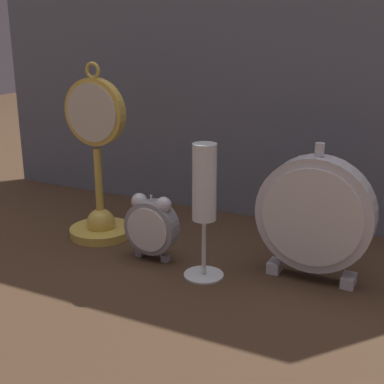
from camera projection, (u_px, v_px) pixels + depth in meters
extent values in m
plane|color=#422D1E|center=(170.00, 276.00, 0.85)|extent=(4.00, 4.00, 0.00)
cube|color=slate|center=(249.00, 54.00, 1.03)|extent=(1.21, 0.01, 0.66)
cylinder|color=gold|center=(101.00, 231.00, 1.01)|extent=(0.12, 0.12, 0.02)
sphere|color=gold|center=(101.00, 222.00, 1.01)|extent=(0.05, 0.05, 0.05)
cylinder|color=gold|center=(99.00, 189.00, 0.99)|extent=(0.01, 0.01, 0.15)
cylinder|color=gold|center=(95.00, 112.00, 0.95)|extent=(0.12, 0.02, 0.12)
cylinder|color=beige|center=(91.00, 113.00, 0.94)|extent=(0.10, 0.00, 0.10)
torus|color=gold|center=(93.00, 70.00, 0.92)|extent=(0.03, 0.01, 0.03)
cube|color=gray|center=(140.00, 253.00, 0.92)|extent=(0.01, 0.01, 0.01)
cube|color=gray|center=(165.00, 258.00, 0.90)|extent=(0.01, 0.01, 0.01)
cylinder|color=gray|center=(152.00, 227.00, 0.90)|extent=(0.09, 0.03, 0.09)
cylinder|color=silver|center=(147.00, 230.00, 0.88)|extent=(0.08, 0.00, 0.08)
sphere|color=silver|center=(139.00, 201.00, 0.89)|extent=(0.03, 0.03, 0.03)
sphere|color=silver|center=(163.00, 205.00, 0.87)|extent=(0.03, 0.03, 0.03)
cylinder|color=silver|center=(151.00, 200.00, 0.88)|extent=(0.00, 0.00, 0.02)
cube|color=silver|center=(275.00, 266.00, 0.86)|extent=(0.02, 0.03, 0.02)
cube|color=silver|center=(348.00, 281.00, 0.81)|extent=(0.02, 0.03, 0.02)
cylinder|color=silver|center=(315.00, 214.00, 0.81)|extent=(0.18, 0.04, 0.18)
cylinder|color=silver|center=(311.00, 218.00, 0.79)|extent=(0.15, 0.00, 0.15)
cylinder|color=silver|center=(320.00, 150.00, 0.78)|extent=(0.01, 0.01, 0.02)
cylinder|color=silver|center=(204.00, 274.00, 0.85)|extent=(0.06, 0.06, 0.01)
cylinder|color=silver|center=(204.00, 246.00, 0.84)|extent=(0.01, 0.01, 0.09)
cylinder|color=white|center=(204.00, 182.00, 0.80)|extent=(0.04, 0.04, 0.12)
cylinder|color=#DBC675|center=(204.00, 196.00, 0.81)|extent=(0.03, 0.03, 0.08)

